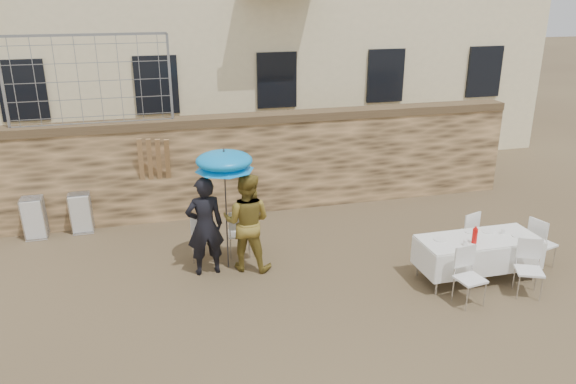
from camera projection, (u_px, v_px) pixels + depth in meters
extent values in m
plane|color=brown|center=(299.00, 329.00, 8.49)|extent=(80.00, 80.00, 0.00)
cube|color=olive|center=(239.00, 165.00, 12.66)|extent=(13.00, 0.50, 2.20)
imported|color=black|center=(205.00, 226.00, 9.88)|extent=(0.69, 0.48, 1.82)
imported|color=#B19236|center=(247.00, 222.00, 10.06)|extent=(1.10, 1.00, 1.83)
cylinder|color=#3F3F44|center=(227.00, 220.00, 10.05)|extent=(0.03, 0.03, 1.89)
cone|color=#0980D2|center=(224.00, 164.00, 9.69)|extent=(1.03, 1.03, 0.22)
cube|color=white|center=(479.00, 239.00, 9.75)|extent=(2.10, 0.85, 0.05)
cylinder|color=silver|center=(438.00, 275.00, 9.34)|extent=(0.04, 0.04, 0.74)
cylinder|color=silver|center=(536.00, 261.00, 9.79)|extent=(0.04, 0.04, 0.74)
cylinder|color=silver|center=(418.00, 257.00, 9.96)|extent=(0.04, 0.04, 0.74)
cylinder|color=silver|center=(511.00, 245.00, 10.42)|extent=(0.04, 0.04, 0.74)
cylinder|color=red|center=(475.00, 236.00, 9.51)|extent=(0.09, 0.09, 0.26)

